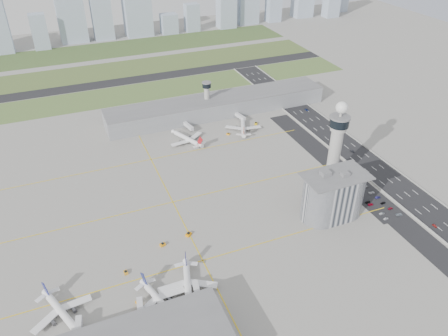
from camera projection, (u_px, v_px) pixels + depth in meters
name	position (u px, v px, depth m)	size (l,w,h in m)	color
ground	(244.00, 214.00, 288.00)	(1000.00, 1000.00, 0.00)	#9C9991
grass_strip_0	(138.00, 93.00, 456.35)	(480.00, 50.00, 0.08)	#4E6831
grass_strip_1	(123.00, 69.00, 514.59)	(480.00, 60.00, 0.08)	#506731
grass_strip_2	(111.00, 50.00, 576.72)	(480.00, 70.00, 0.08)	#3F5227
runway	(130.00, 80.00, 485.07)	(480.00, 22.00, 0.10)	black
highway	(385.00, 177.00, 324.60)	(28.00, 500.00, 0.10)	black
barrier_left	(369.00, 180.00, 319.84)	(0.60, 500.00, 1.20)	#9E9E99
barrier_right	(400.00, 172.00, 328.76)	(0.60, 500.00, 1.20)	#9E9E99
landside_road	(365.00, 191.00, 308.88)	(18.00, 260.00, 0.08)	black
parking_lot	(374.00, 202.00, 298.92)	(20.00, 44.00, 0.10)	black
taxiway_line_h_0	(203.00, 261.00, 251.96)	(260.00, 0.60, 0.01)	yellow
taxiway_line_h_1	(173.00, 202.00, 298.56)	(260.00, 0.60, 0.01)	yellow
taxiway_line_h_2	(151.00, 159.00, 345.16)	(260.00, 0.60, 0.01)	yellow
taxiway_line_v	(173.00, 202.00, 298.56)	(0.60, 260.00, 0.01)	yellow
control_tower	(336.00, 142.00, 298.10)	(14.00, 14.00, 64.50)	#ADAAA5
secondary_tower	(207.00, 96.00, 403.83)	(8.60, 8.60, 31.90)	#ADAAA5
admin_building	(333.00, 196.00, 279.16)	(42.00, 24.00, 33.50)	#B2B2B7
terminal_pier	(218.00, 105.00, 411.38)	(210.00, 32.00, 15.80)	gray
airplane_near_a	(61.00, 310.00, 216.08)	(38.03, 32.33, 10.65)	white
airplane_near_b	(160.00, 299.00, 222.34)	(35.61, 30.27, 9.97)	white
airplane_near_c	(188.00, 284.00, 230.36)	(38.21, 32.48, 10.70)	white
airplane_far_a	(186.00, 136.00, 366.39)	(38.67, 32.87, 10.83)	white
airplane_far_b	(243.00, 124.00, 385.06)	(37.47, 31.85, 10.49)	white
jet_bridge_near_1	(141.00, 323.00, 212.65)	(14.00, 3.00, 5.70)	silver
jet_bridge_near_2	(199.00, 304.00, 222.20)	(14.00, 3.00, 5.70)	silver
jet_bridge_far_0	(185.00, 124.00, 389.60)	(14.00, 3.00, 5.70)	silver
jet_bridge_far_1	(236.00, 115.00, 405.53)	(14.00, 3.00, 5.70)	silver
tug_0	(139.00, 302.00, 225.78)	(2.15, 3.13, 1.82)	#FB9700
tug_1	(126.00, 272.00, 243.17)	(2.07, 3.01, 1.75)	orange
tug_2	(163.00, 244.00, 261.98)	(2.26, 3.28, 1.91)	orange
tug_3	(188.00, 234.00, 269.58)	(2.48, 3.60, 2.09)	orange
tug_4	(228.00, 134.00, 379.04)	(2.01, 2.92, 1.70)	orange
tug_5	(256.00, 123.00, 395.43)	(2.40, 3.49, 2.03)	#D6A80A
car_lot_0	(386.00, 218.00, 282.84)	(1.52, 3.77, 1.28)	silver
car_lot_1	(382.00, 214.00, 287.12)	(1.37, 3.91, 1.29)	gray
car_lot_2	(371.00, 204.00, 295.50)	(1.80, 3.90, 1.08)	#A60621
car_lot_3	(368.00, 202.00, 297.81)	(1.67, 4.10, 1.19)	black
car_lot_4	(360.00, 196.00, 303.35)	(1.44, 3.59, 1.22)	navy
car_lot_5	(352.00, 188.00, 311.08)	(1.22, 3.50, 1.15)	silver
car_lot_6	(399.00, 215.00, 286.29)	(2.01, 4.37, 1.21)	#95A0AD
car_lot_7	(390.00, 208.00, 291.89)	(1.54, 3.78, 1.10)	maroon
car_lot_8	(383.00, 203.00, 296.75)	(1.53, 3.81, 1.30)	black
car_lot_9	(378.00, 197.00, 302.04)	(1.38, 3.96, 1.30)	#17154D
car_lot_10	(372.00, 193.00, 306.73)	(2.04, 4.43, 1.23)	silver
car_lot_11	(365.00, 187.00, 312.92)	(1.80, 4.43, 1.28)	gray
car_hw_0	(435.00, 226.00, 276.87)	(1.39, 3.46, 1.18)	maroon
car_hw_1	(352.00, 151.00, 354.24)	(1.37, 3.94, 1.30)	black
car_hw_2	(307.00, 110.00, 420.40)	(2.01, 4.35, 1.21)	navy
car_hw_4	(266.00, 89.00, 462.02)	(1.53, 3.80, 1.30)	#99A1B2
skyline_bldg_6	(40.00, 32.00, 567.56)	(20.04, 16.03, 45.20)	#9EADC1
skyline_bldg_7	(71.00, 19.00, 591.72)	(35.76, 28.61, 61.22)	#9EADC1
skyline_bldg_8	(101.00, 8.00, 594.30)	(26.33, 21.06, 83.39)	#9EADC1
skyline_bldg_9	(137.00, 13.00, 616.50)	(36.96, 29.57, 62.11)	#9EADC1
skyline_bldg_10	(169.00, 24.00, 632.83)	(23.01, 18.41, 27.75)	#9EADC1
skyline_bldg_11	(192.00, 17.00, 640.66)	(20.22, 16.18, 38.97)	#9EADC1
skyline_bldg_12	(226.00, 12.00, 654.07)	(26.14, 20.92, 46.89)	#9EADC1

